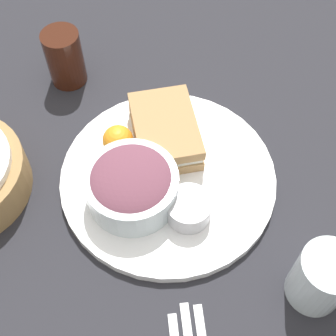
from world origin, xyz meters
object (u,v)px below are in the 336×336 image
at_px(plate, 168,178).
at_px(salad_bowl, 132,185).
at_px(sandwich, 165,131).
at_px(drink_glass, 65,58).
at_px(dressing_cup, 189,209).
at_px(water_glass, 321,278).

relative_size(plate, salad_bowl, 2.45).
height_order(sandwich, salad_bowl, salad_bowl).
xyz_separation_m(plate, drink_glass, (0.21, 0.20, 0.04)).
height_order(dressing_cup, drink_glass, drink_glass).
relative_size(plate, dressing_cup, 5.05).
height_order(plate, drink_glass, drink_glass).
xyz_separation_m(plate, water_glass, (-0.17, -0.21, 0.04)).
relative_size(salad_bowl, water_glass, 1.41).
height_order(sandwich, drink_glass, drink_glass).
relative_size(sandwich, water_glass, 1.64).
distance_m(salad_bowl, drink_glass, 0.29).
distance_m(salad_bowl, water_glass, 0.29).
relative_size(drink_glass, water_glass, 1.05).
bearing_deg(salad_bowl, water_glass, -115.63).
relative_size(salad_bowl, drink_glass, 1.33).
bearing_deg(water_glass, sandwich, 42.98).
height_order(drink_glass, water_glass, drink_glass).
distance_m(plate, salad_bowl, 0.08).
bearing_deg(drink_glass, salad_bowl, -150.34).
xyz_separation_m(dressing_cup, drink_glass, (0.28, 0.23, 0.02)).
relative_size(plate, water_glass, 3.44).
xyz_separation_m(plate, dressing_cup, (-0.07, -0.03, 0.03)).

